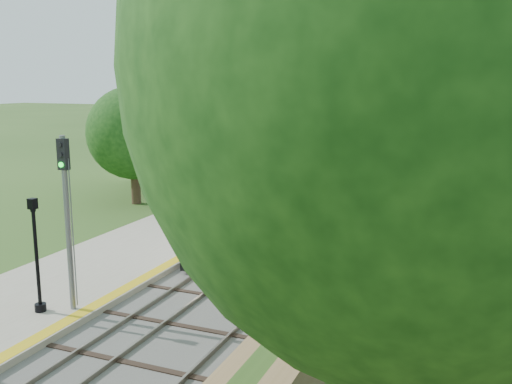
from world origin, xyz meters
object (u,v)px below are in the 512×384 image
at_px(station_building, 188,133).
at_px(signal_platform, 67,205).
at_px(signal_gantry, 414,114).
at_px(signal_farside, 408,162).
at_px(lamppost_mid, 37,262).
at_px(lamppost_far, 211,191).
at_px(train, 408,126).

distance_m(station_building, signal_platform, 30.76).
bearing_deg(signal_gantry, signal_platform, -95.71).
distance_m(station_building, signal_farside, 21.50).
height_order(lamppost_mid, signal_farside, signal_farside).
distance_m(signal_gantry, signal_platform, 53.95).
relative_size(lamppost_far, signal_farside, 0.85).
height_order(signal_gantry, signal_platform, signal_platform).
bearing_deg(train, signal_platform, -92.48).
relative_size(station_building, train, 0.07).
xyz_separation_m(signal_gantry, lamppost_mid, (-6.32, -54.33, -2.55)).
bearing_deg(lamppost_far, signal_platform, -87.17).
height_order(lamppost_mid, lamppost_far, lamppost_far).
relative_size(signal_platform, signal_farside, 1.15).
xyz_separation_m(train, lamppost_far, (-3.52, -54.34, 0.17)).
distance_m(lamppost_far, signal_platform, 12.80).
relative_size(signal_gantry, signal_platform, 1.30).
distance_m(lamppost_far, signal_farside, 13.08).
height_order(signal_platform, signal_farside, signal_platform).
relative_size(signal_gantry, lamppost_mid, 1.98).
relative_size(train, lamppost_far, 26.23).
bearing_deg(signal_gantry, signal_farside, -83.43).
bearing_deg(signal_platform, train, 87.52).
bearing_deg(train, station_building, -110.08).
distance_m(signal_gantry, signal_farside, 32.59).
xyz_separation_m(station_building, signal_farside, (20.20, -7.36, -0.55)).
bearing_deg(signal_farside, signal_gantry, 96.57).
xyz_separation_m(signal_gantry, train, (-2.47, 13.30, -2.48)).
bearing_deg(signal_farside, lamppost_mid, -114.57).
relative_size(station_building, lamppost_mid, 2.03).
bearing_deg(lamppost_mid, station_building, 109.08).
height_order(station_building, lamppost_far, station_building).
relative_size(lamppost_far, signal_platform, 0.74).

